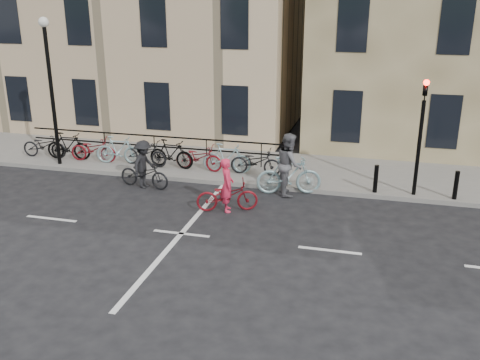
% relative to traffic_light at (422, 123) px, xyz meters
% --- Properties ---
extents(ground, '(120.00, 120.00, 0.00)m').
position_rel_traffic_light_xyz_m(ground, '(-6.20, -4.34, -2.45)').
color(ground, black).
rests_on(ground, ground).
extents(sidewalk, '(46.00, 4.00, 0.15)m').
position_rel_traffic_light_xyz_m(sidewalk, '(-10.20, 1.66, -2.38)').
color(sidewalk, slate).
rests_on(sidewalk, ground).
extents(building_west, '(20.00, 10.00, 10.00)m').
position_rel_traffic_light_xyz_m(building_west, '(-15.20, 8.66, 2.70)').
color(building_west, '#D1B98D').
rests_on(building_west, sidewalk).
extents(traffic_light, '(0.18, 0.30, 3.90)m').
position_rel_traffic_light_xyz_m(traffic_light, '(0.00, 0.00, 0.00)').
color(traffic_light, black).
rests_on(traffic_light, sidewalk).
extents(lamp_post, '(0.36, 0.36, 5.28)m').
position_rel_traffic_light_xyz_m(lamp_post, '(-12.70, 0.06, 1.04)').
color(lamp_post, black).
rests_on(lamp_post, sidewalk).
extents(bollard_east, '(0.14, 0.14, 0.90)m').
position_rel_traffic_light_xyz_m(bollard_east, '(-1.20, -0.09, -1.85)').
color(bollard_east, black).
rests_on(bollard_east, sidewalk).
extents(bollard_west, '(0.14, 0.14, 0.90)m').
position_rel_traffic_light_xyz_m(bollard_west, '(1.20, -0.09, -1.85)').
color(bollard_west, black).
rests_on(bollard_west, sidewalk).
extents(parked_bikes, '(10.40, 1.23, 1.05)m').
position_rel_traffic_light_xyz_m(parked_bikes, '(-9.50, 0.70, -1.81)').
color(parked_bikes, black).
rests_on(parked_bikes, sidewalk).
extents(cyclist_pink, '(1.94, 1.22, 1.63)m').
position_rel_traffic_light_xyz_m(cyclist_pink, '(-5.45, -2.43, -1.89)').
color(cyclist_pink, maroon).
rests_on(cyclist_pink, ground).
extents(cyclist_grey, '(2.17, 1.15, 2.02)m').
position_rel_traffic_light_xyz_m(cyclist_grey, '(-3.92, -0.54, -1.64)').
color(cyclist_grey, '#88ADB2').
rests_on(cyclist_grey, ground).
extents(cyclist_dark, '(1.89, 1.12, 1.62)m').
position_rel_traffic_light_xyz_m(cyclist_dark, '(-8.70, -1.16, -1.81)').
color(cyclist_dark, black).
rests_on(cyclist_dark, ground).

